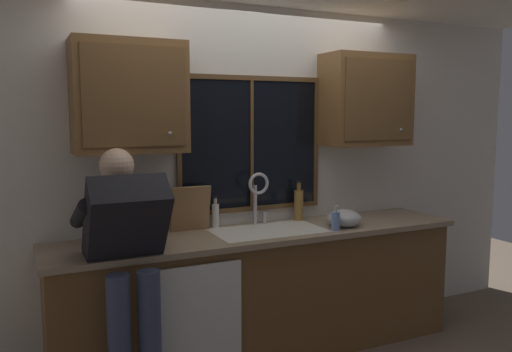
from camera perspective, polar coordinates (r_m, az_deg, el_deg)
name	(u,v)px	position (r m, az deg, el deg)	size (l,w,h in m)	color
back_wall	(243,176)	(3.96, -1.42, -0.02)	(5.36, 0.12, 2.55)	silver
ceiling_downlight_right	(397,0)	(3.93, 15.34, 18.29)	(0.14, 0.14, 0.01)	#FFEAB2
window_glass	(251,144)	(3.90, -0.55, 3.55)	(1.10, 0.02, 0.95)	black
window_frame_top	(252,78)	(3.89, -0.49, 10.80)	(1.17, 0.02, 0.04)	brown
window_frame_bottom	(252,208)	(3.95, -0.48, -3.62)	(1.17, 0.02, 0.04)	brown
window_frame_left	(179,146)	(3.68, -8.53, 3.28)	(0.04, 0.02, 0.95)	brown
window_frame_right	(316,142)	(4.16, 6.65, 3.71)	(0.04, 0.02, 0.95)	brown
window_mullion_center	(252,144)	(3.88, -0.47, 3.54)	(0.02, 0.02, 0.95)	brown
lower_cabinet_run	(263,295)	(3.85, 0.78, -13.04)	(2.96, 0.58, 0.88)	brown
countertop	(264,234)	(3.70, 0.93, -6.42)	(3.02, 0.62, 0.04)	gray
dishwasher_front	(196,323)	(3.35, -6.61, -15.89)	(0.60, 0.02, 0.74)	white
upper_cabinet_left	(129,97)	(3.44, -13.85, 8.49)	(0.71, 0.36, 0.72)	brown
upper_cabinet_right	(366,100)	(4.24, 12.10, 8.20)	(0.71, 0.36, 0.72)	brown
sink	(268,244)	(3.74, 1.35, -7.50)	(0.80, 0.46, 0.21)	white
faucet	(258,192)	(3.83, 0.26, -1.79)	(0.18, 0.09, 0.40)	silver
person_standing	(127,253)	(3.09, -14.09, -8.25)	(0.53, 0.70, 1.55)	#384260
knife_block	(155,224)	(3.47, -11.11, -5.26)	(0.12, 0.18, 0.32)	brown
cutting_board	(191,209)	(3.69, -7.25, -3.62)	(0.28, 0.02, 0.33)	#997047
mixing_bowl	(344,218)	(3.91, 9.71, -4.63)	(0.26, 0.26, 0.13)	#B7B7BC
soap_dispenser	(336,221)	(3.75, 8.82, -4.90)	(0.06, 0.07, 0.18)	#668CCC
bottle_green_glass	(299,204)	(4.05, 4.75, -3.13)	(0.07, 0.07, 0.31)	olive
bottle_tall_clear	(215,215)	(3.79, -4.52, -4.33)	(0.06, 0.06, 0.23)	silver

